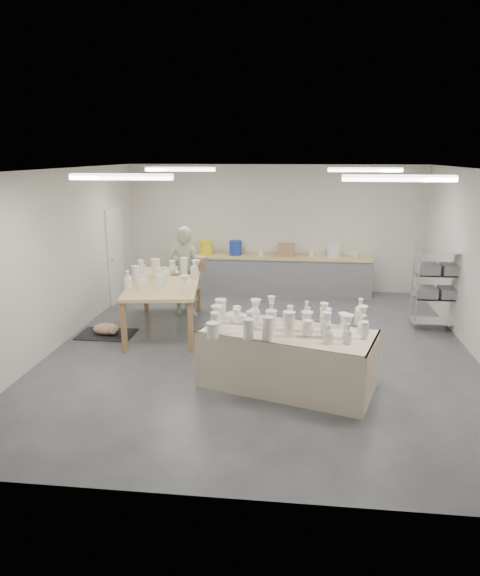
# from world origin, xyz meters

# --- Properties ---
(room) EXTENTS (8.00, 8.02, 3.00)m
(room) POSITION_xyz_m (-0.11, 0.08, 2.06)
(room) COLOR #424449
(room) RESTS_ON ground
(back_counter) EXTENTS (4.60, 0.60, 1.24)m
(back_counter) POSITION_xyz_m (-0.01, 3.68, 0.49)
(back_counter) COLOR tan
(back_counter) RESTS_ON ground
(wire_shelf) EXTENTS (0.88, 0.48, 1.80)m
(wire_shelf) POSITION_xyz_m (3.20, 1.40, 0.92)
(wire_shelf) COLOR silver
(wire_shelf) RESTS_ON ground
(drying_table) EXTENTS (2.61, 1.82, 1.22)m
(drying_table) POSITION_xyz_m (0.46, -1.43, 0.47)
(drying_table) COLOR olive
(drying_table) RESTS_ON ground
(work_table) EXTENTS (1.58, 2.65, 1.31)m
(work_table) POSITION_xyz_m (-1.86, 0.90, 0.95)
(work_table) COLOR tan
(work_table) RESTS_ON ground
(rug) EXTENTS (1.00, 0.70, 0.02)m
(rug) POSITION_xyz_m (-2.90, 0.35, 0.01)
(rug) COLOR black
(rug) RESTS_ON ground
(cat) EXTENTS (0.50, 0.38, 0.20)m
(cat) POSITION_xyz_m (-2.88, 0.34, 0.12)
(cat) COLOR white
(cat) RESTS_ON rug
(potter) EXTENTS (0.73, 0.54, 1.85)m
(potter) POSITION_xyz_m (-1.69, 1.70, 0.92)
(potter) COLOR #9CAC85
(potter) RESTS_ON ground
(red_stool) EXTENTS (0.34, 0.34, 0.31)m
(red_stool) POSITION_xyz_m (-1.69, 1.97, 0.27)
(red_stool) COLOR #AA1825
(red_stool) RESTS_ON ground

